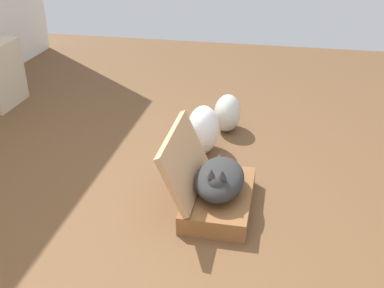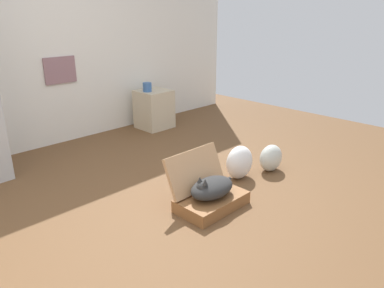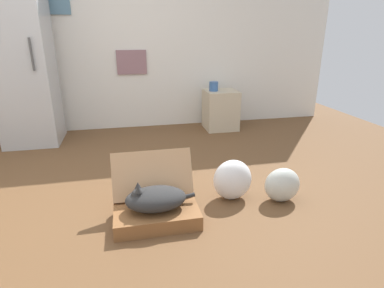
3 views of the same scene
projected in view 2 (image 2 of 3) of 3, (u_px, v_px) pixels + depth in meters
The scene contains 9 objects.
ground_plane at pixel (162, 205), 3.28m from camera, with size 7.68×7.68×0.00m, color brown.
wall_back at pixel (34, 40), 4.34m from camera, with size 6.40×0.15×2.60m.
suitcase_base at pixel (212, 202), 3.22m from camera, with size 0.61×0.37×0.11m, color brown.
suitcase_lid at pixel (195, 171), 3.27m from camera, with size 0.61×0.37×0.04m, color tan.
cat at pixel (211, 188), 3.16m from camera, with size 0.52×0.28×0.21m.
plastic_bag_white at pixel (239, 162), 3.76m from camera, with size 0.32×0.22×0.35m, color white.
plastic_bag_clear at pixel (271, 158), 3.94m from camera, with size 0.30×0.21×0.29m, color silver.
side_table at pixel (154, 109), 5.38m from camera, with size 0.45×0.43×0.55m, color beige.
vase_tall at pixel (147, 87), 5.18m from camera, with size 0.12×0.12×0.13m, color #38609E.
Camera 2 is at (-1.86, -2.24, 1.63)m, focal length 34.43 mm.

